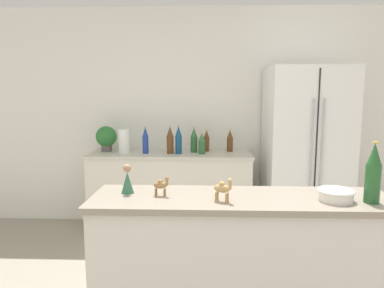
{
  "coord_description": "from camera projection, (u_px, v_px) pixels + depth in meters",
  "views": [
    {
      "loc": [
        -0.04,
        -1.36,
        1.54
      ],
      "look_at": [
        -0.14,
        1.44,
        1.14
      ],
      "focal_mm": 32.0,
      "sensor_mm": 36.0,
      "label": 1
    }
  ],
  "objects": [
    {
      "name": "fruit_bowl",
      "position": [
        336.0,
        194.0,
        1.84
      ],
      "size": [
        0.19,
        0.19,
        0.06
      ],
      "color": "white",
      "rests_on": "bar_counter"
    },
    {
      "name": "wise_man_figurine_crimson",
      "position": [
        127.0,
        181.0,
        1.98
      ],
      "size": [
        0.07,
        0.07,
        0.17
      ],
      "color": "#33664C",
      "rests_on": "bar_counter"
    },
    {
      "name": "back_bottle_0",
      "position": [
        145.0,
        140.0,
        3.74
      ],
      "size": [
        0.07,
        0.07,
        0.3
      ],
      "color": "navy",
      "rests_on": "back_counter"
    },
    {
      "name": "back_bottle_4",
      "position": [
        206.0,
        141.0,
        3.88
      ],
      "size": [
        0.06,
        0.06,
        0.25
      ],
      "color": "brown",
      "rests_on": "back_counter"
    },
    {
      "name": "camel_figurine",
      "position": [
        223.0,
        188.0,
        1.82
      ],
      "size": [
        0.11,
        0.08,
        0.13
      ],
      "color": "tan",
      "rests_on": "bar_counter"
    },
    {
      "name": "back_bottle_3",
      "position": [
        170.0,
        140.0,
        3.73
      ],
      "size": [
        0.07,
        0.07,
        0.31
      ],
      "color": "brown",
      "rests_on": "back_counter"
    },
    {
      "name": "wall_back",
      "position": [
        207.0,
        118.0,
        4.09
      ],
      "size": [
        8.0,
        0.06,
        2.55
      ],
      "color": "white",
      "rests_on": "ground_plane"
    },
    {
      "name": "back_bottle_2",
      "position": [
        230.0,
        141.0,
        3.87
      ],
      "size": [
        0.07,
        0.07,
        0.25
      ],
      "color": "brown",
      "rests_on": "back_counter"
    },
    {
      "name": "potted_plant",
      "position": [
        106.0,
        137.0,
        3.87
      ],
      "size": [
        0.23,
        0.23,
        0.29
      ],
      "color": "#595451",
      "rests_on": "back_counter"
    },
    {
      "name": "camel_figurine_second",
      "position": [
        161.0,
        185.0,
        1.92
      ],
      "size": [
        0.09,
        0.05,
        0.11
      ],
      "color": "olive",
      "rests_on": "bar_counter"
    },
    {
      "name": "back_bottle_5",
      "position": [
        202.0,
        144.0,
        3.71
      ],
      "size": [
        0.08,
        0.08,
        0.23
      ],
      "color": "#2D6033",
      "rests_on": "back_counter"
    },
    {
      "name": "back_bottle_6",
      "position": [
        179.0,
        140.0,
        3.73
      ],
      "size": [
        0.07,
        0.07,
        0.31
      ],
      "color": "navy",
      "rests_on": "back_counter"
    },
    {
      "name": "bar_counter",
      "position": [
        240.0,
        278.0,
        1.98
      ],
      "size": [
        1.69,
        0.47,
        0.97
      ],
      "color": "beige",
      "rests_on": "ground_plane"
    },
    {
      "name": "wine_bottle",
      "position": [
        373.0,
        174.0,
        1.79
      ],
      "size": [
        0.08,
        0.08,
        0.33
      ],
      "color": "#235628",
      "rests_on": "bar_counter"
    },
    {
      "name": "paper_towel_roll",
      "position": [
        124.0,
        141.0,
        3.77
      ],
      "size": [
        0.12,
        0.12,
        0.26
      ],
      "color": "white",
      "rests_on": "back_counter"
    },
    {
      "name": "refrigerator",
      "position": [
        305.0,
        153.0,
        3.7
      ],
      "size": [
        0.84,
        0.74,
        1.83
      ],
      "color": "white",
      "rests_on": "ground_plane"
    },
    {
      "name": "back_bottle_1",
      "position": [
        194.0,
        140.0,
        3.81
      ],
      "size": [
        0.08,
        0.08,
        0.28
      ],
      "color": "#2D6033",
      "rests_on": "back_counter"
    },
    {
      "name": "back_counter",
      "position": [
        171.0,
        191.0,
        3.89
      ],
      "size": [
        1.79,
        0.63,
        0.91
      ],
      "color": "silver",
      "rests_on": "ground_plane"
    }
  ]
}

